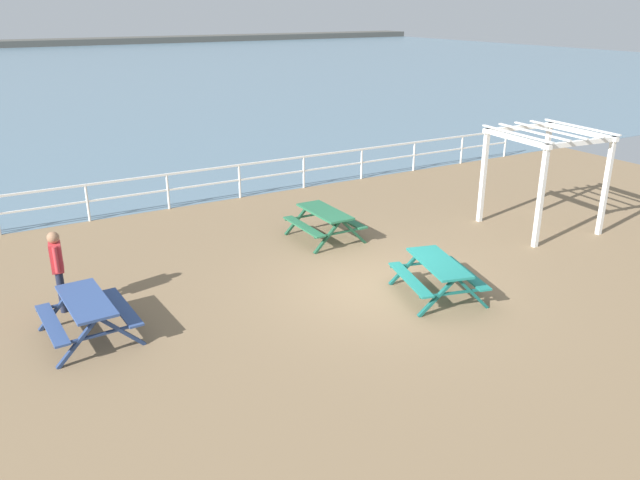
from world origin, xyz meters
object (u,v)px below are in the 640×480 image
object	(u,v)px
picnic_table_near_right	(87,309)
picnic_table_mid_centre	(438,270)
lattice_pergola	(546,156)
visitor	(58,266)
picnic_table_near_left	(325,218)

from	to	relation	value
picnic_table_near_right	picnic_table_mid_centre	world-z (taller)	same
picnic_table_near_right	lattice_pergola	xyz separation A→B (m)	(11.85, 0.17, 1.41)
visitor	lattice_pergola	bearing A→B (deg)	-177.72
picnic_table_mid_centre	picnic_table_near_left	bearing A→B (deg)	19.13
picnic_table_near_right	lattice_pergola	distance (m)	11.94
lattice_pergola	picnic_table_near_left	bearing A→B (deg)	163.89
picnic_table_near_left	visitor	xyz separation A→B (m)	(-6.58, -0.90, 0.36)
picnic_table_near_right	picnic_table_mid_centre	xyz separation A→B (m)	(6.65, -1.81, 0.00)
picnic_table_near_right	picnic_table_near_left	bearing A→B (deg)	-72.86
picnic_table_near_left	visitor	size ratio (longest dim) A/B	1.08
lattice_pergola	picnic_table_near_right	bearing A→B (deg)	-173.99
visitor	lattice_pergola	xyz separation A→B (m)	(12.09, -1.25, 1.05)
lattice_pergola	visitor	bearing A→B (deg)	179.28
picnic_table_near_right	picnic_table_mid_centre	bearing A→B (deg)	-108.14
picnic_table_near_left	picnic_table_mid_centre	bearing A→B (deg)	-175.80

